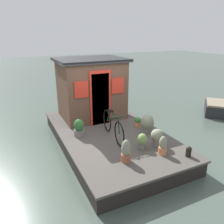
% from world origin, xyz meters
% --- Properties ---
extents(ground_plane, '(60.00, 60.00, 0.00)m').
position_xyz_m(ground_plane, '(0.00, 0.00, 0.00)').
color(ground_plane, '#47564C').
extents(houseboat_deck, '(5.22, 2.98, 0.47)m').
position_xyz_m(houseboat_deck, '(0.00, 0.00, 0.23)').
color(houseboat_deck, '#4C4742').
rests_on(houseboat_deck, ground_plane).
extents(houseboat_cabin, '(1.85, 2.30, 2.09)m').
position_xyz_m(houseboat_cabin, '(1.50, 0.00, 1.52)').
color(houseboat_cabin, brown).
rests_on(houseboat_cabin, houseboat_deck).
extents(bicycle, '(1.71, 0.50, 0.82)m').
position_xyz_m(bicycle, '(-0.45, 0.09, 0.85)').
color(bicycle, black).
rests_on(bicycle, houseboat_deck).
extents(potted_plant_fern, '(0.34, 0.34, 0.48)m').
position_xyz_m(potted_plant_fern, '(-1.41, -0.75, 0.74)').
color(potted_plant_fern, slate).
rests_on(potted_plant_fern, houseboat_deck).
extents(potted_plant_succulent, '(0.24, 0.24, 0.56)m').
position_xyz_m(potted_plant_succulent, '(-1.72, 0.37, 0.73)').
color(potted_plant_succulent, '#935138').
rests_on(potted_plant_succulent, houseboat_deck).
extents(potted_plant_basil, '(0.40, 0.40, 0.58)m').
position_xyz_m(potted_plant_basil, '(-0.59, -1.00, 0.76)').
color(potted_plant_basil, slate).
rests_on(potted_plant_basil, houseboat_deck).
extents(potted_plant_lavender, '(0.20, 0.20, 0.34)m').
position_xyz_m(potted_plant_lavender, '(-0.08, -0.98, 0.65)').
color(potted_plant_lavender, '#C6754C').
rests_on(potted_plant_lavender, houseboat_deck).
extents(potted_plant_mint, '(0.25, 0.25, 0.43)m').
position_xyz_m(potted_plant_mint, '(-1.37, -0.32, 0.69)').
color(potted_plant_mint, slate).
rests_on(potted_plant_mint, houseboat_deck).
extents(potted_plant_sage, '(0.30, 0.30, 0.53)m').
position_xyz_m(potted_plant_sage, '(0.08, 0.94, 0.72)').
color(potted_plant_sage, slate).
rests_on(potted_plant_sage, houseboat_deck).
extents(potted_plant_ivy, '(0.21, 0.21, 0.49)m').
position_xyz_m(potted_plant_ivy, '(-1.83, -0.63, 0.69)').
color(potted_plant_ivy, '#C6754C').
rests_on(potted_plant_ivy, houseboat_deck).
extents(mooring_bollard, '(0.14, 0.14, 0.27)m').
position_xyz_m(mooring_bollard, '(-2.21, -1.14, 0.61)').
color(mooring_bollard, black).
rests_on(mooring_bollard, houseboat_deck).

